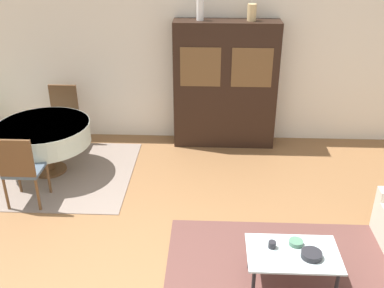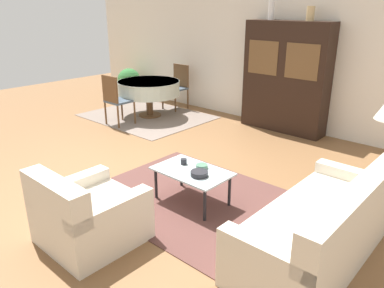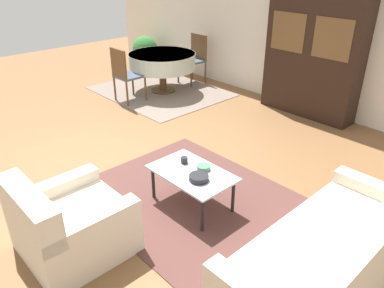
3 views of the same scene
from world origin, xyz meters
The scene contains 13 objects.
wall_back centered at (0.00, 3.63, 1.35)m, with size 10.00×0.06×2.70m.
area_rug centered at (1.23, 0.22, 0.01)m, with size 2.52×1.93×0.01m.
dining_rug centered at (-1.95, 2.25, 0.01)m, with size 2.47×1.97×0.01m.
coffee_table centered at (1.24, 0.15, 0.38)m, with size 0.90×0.57×0.41m.
display_cabinet centered at (0.63, 3.38, 0.99)m, with size 1.59×0.41×1.99m.
dining_table centered at (-1.92, 2.31, 0.61)m, with size 1.29×1.29×0.75m.
dining_chair_near centered at (-1.92, 1.45, 0.56)m, with size 0.44×0.44×0.98m.
dining_chair_far centered at (-1.92, 3.18, 0.56)m, with size 0.44×0.44×0.98m.
cup centered at (1.04, 0.22, 0.45)m, with size 0.08×0.08×0.07m.
bowl centered at (1.40, 0.10, 0.45)m, with size 0.20×0.20×0.06m.
bowl_small centered at (1.28, 0.28, 0.44)m, with size 0.14×0.14×0.05m.
vase_tall centered at (0.23, 3.38, 2.15)m, with size 0.11×0.11×0.33m.
vase_short centered at (0.98, 3.38, 2.11)m, with size 0.13×0.13×0.24m.
Camera 1 is at (0.41, -3.30, 3.31)m, focal length 42.00 mm.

